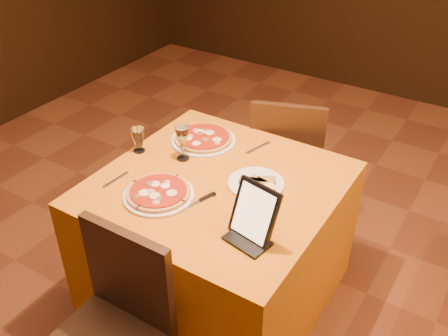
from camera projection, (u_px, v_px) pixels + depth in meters
The scene contains 11 objects.
main_table at pixel (218, 241), 2.59m from camera, with size 1.10×1.10×0.75m, color #C36A0C.
chair_main_far at pixel (288, 158), 3.11m from camera, with size 0.41×0.41×0.91m, color black, non-canonical shape.
pizza_near at pixel (159, 194), 2.28m from camera, with size 0.33×0.33×0.03m.
pizza_far at pixel (203, 139), 2.69m from camera, with size 0.35×0.35×0.03m.
cutlet_dish at pixel (256, 183), 2.35m from camera, with size 0.27×0.27×0.03m.
wine_glass at pixel (182, 143), 2.50m from camera, with size 0.09×0.09×0.19m, color #D6C779, non-canonical shape.
water_glass at pixel (138, 140), 2.58m from camera, with size 0.07×0.07×0.13m, color white, non-canonical shape.
tablet at pixel (254, 212), 2.00m from camera, with size 0.20×0.02×0.24m, color black.
knife at pixel (193, 205), 2.22m from camera, with size 0.22×0.02×0.01m, color silver.
fork_near at pixel (116, 180), 2.39m from camera, with size 0.16×0.02×0.01m, color silver.
fork_far at pixel (258, 148), 2.63m from camera, with size 0.17×0.02×0.01m, color silver.
Camera 1 is at (0.73, -1.18, 2.12)m, focal length 40.00 mm.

